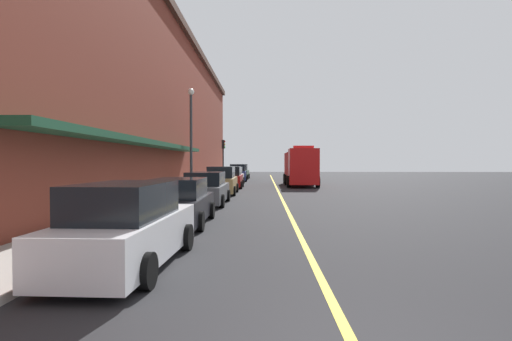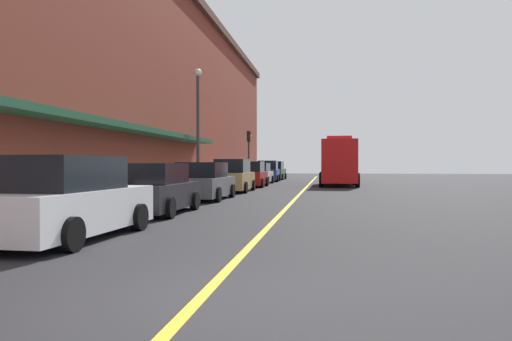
# 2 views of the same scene
# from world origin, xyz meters

# --- Properties ---
(ground_plane) EXTENTS (112.00, 112.00, 0.00)m
(ground_plane) POSITION_xyz_m (0.00, 25.00, 0.00)
(ground_plane) COLOR #232326
(sidewalk_left) EXTENTS (2.40, 70.00, 0.15)m
(sidewalk_left) POSITION_xyz_m (-6.20, 25.00, 0.07)
(sidewalk_left) COLOR #ADA8A0
(sidewalk_left) RESTS_ON ground
(lane_center_stripe) EXTENTS (0.16, 70.00, 0.01)m
(lane_center_stripe) POSITION_xyz_m (0.00, 25.00, 0.00)
(lane_center_stripe) COLOR gold
(lane_center_stripe) RESTS_ON ground
(brick_building_left) EXTENTS (9.91, 64.00, 13.00)m
(brick_building_left) POSITION_xyz_m (-11.77, 23.99, 6.51)
(brick_building_left) COLOR maroon
(brick_building_left) RESTS_ON ground
(parked_car_0) EXTENTS (2.06, 4.80, 1.74)m
(parked_car_0) POSITION_xyz_m (-3.86, 4.15, 0.81)
(parked_car_0) COLOR silver
(parked_car_0) RESTS_ON ground
(parked_car_1) EXTENTS (2.08, 4.57, 1.61)m
(parked_car_1) POSITION_xyz_m (-3.96, 9.53, 0.76)
(parked_car_1) COLOR black
(parked_car_1) RESTS_ON ground
(parked_car_2) EXTENTS (2.14, 4.82, 1.66)m
(parked_car_2) POSITION_xyz_m (-3.99, 15.90, 0.78)
(parked_car_2) COLOR #595B60
(parked_car_2) RESTS_ON ground
(parked_car_3) EXTENTS (2.09, 4.84, 1.87)m
(parked_car_3) POSITION_xyz_m (-3.90, 22.28, 0.87)
(parked_car_3) COLOR #A5844C
(parked_car_3) RESTS_ON ground
(parked_car_4) EXTENTS (2.12, 4.30, 1.78)m
(parked_car_4) POSITION_xyz_m (-3.86, 28.45, 0.83)
(parked_car_4) COLOR maroon
(parked_car_4) RESTS_ON ground
(parked_car_5) EXTENTS (2.05, 4.59, 1.68)m
(parked_car_5) POSITION_xyz_m (-4.02, 33.72, 0.79)
(parked_car_5) COLOR silver
(parked_car_5) RESTS_ON ground
(parked_car_6) EXTENTS (2.17, 4.37, 1.92)m
(parked_car_6) POSITION_xyz_m (-3.98, 39.65, 0.89)
(parked_car_6) COLOR navy
(parked_car_6) RESTS_ON ground
(parked_car_7) EXTENTS (2.06, 4.90, 1.89)m
(parked_car_7) POSITION_xyz_m (-3.94, 45.42, 0.88)
(parked_car_7) COLOR #2D5133
(parked_car_7) RESTS_ON ground
(fire_truck) EXTENTS (2.76, 8.65, 3.52)m
(fire_truck) POSITION_xyz_m (2.25, 31.79, 1.68)
(fire_truck) COLOR red
(fire_truck) RESTS_ON ground
(parking_meter_0) EXTENTS (0.14, 0.18, 1.33)m
(parking_meter_0) POSITION_xyz_m (-5.35, 42.45, 1.06)
(parking_meter_0) COLOR #4C4C51
(parking_meter_0) RESTS_ON sidewalk_left
(parking_meter_1) EXTENTS (0.14, 0.18, 1.33)m
(parking_meter_1) POSITION_xyz_m (-5.35, 28.09, 1.06)
(parking_meter_1) COLOR #4C4C51
(parking_meter_1) RESTS_ON sidewalk_left
(parking_meter_2) EXTENTS (0.14, 0.18, 1.33)m
(parking_meter_2) POSITION_xyz_m (-5.35, 20.28, 1.06)
(parking_meter_2) COLOR #4C4C51
(parking_meter_2) RESTS_ON sidewalk_left
(parking_meter_3) EXTENTS (0.14, 0.18, 1.33)m
(parking_meter_3) POSITION_xyz_m (-5.35, 35.97, 1.06)
(parking_meter_3) COLOR #4C4C51
(parking_meter_3) RESTS_ON sidewalk_left
(parking_meter_4) EXTENTS (0.14, 0.18, 1.33)m
(parking_meter_4) POSITION_xyz_m (-5.35, 32.61, 1.06)
(parking_meter_4) COLOR #4C4C51
(parking_meter_4) RESTS_ON sidewalk_left
(street_lamp_left) EXTENTS (0.44, 0.44, 6.94)m
(street_lamp_left) POSITION_xyz_m (-5.95, 22.20, 4.40)
(street_lamp_left) COLOR #33383D
(street_lamp_left) RESTS_ON sidewalk_left
(traffic_light_near) EXTENTS (0.38, 0.36, 4.30)m
(traffic_light_near) POSITION_xyz_m (-5.29, 36.53, 3.16)
(traffic_light_near) COLOR #232326
(traffic_light_near) RESTS_ON sidewalk_left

